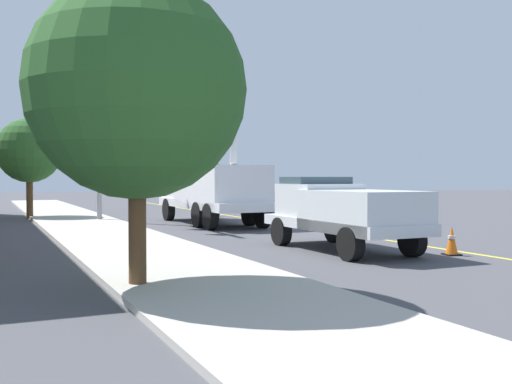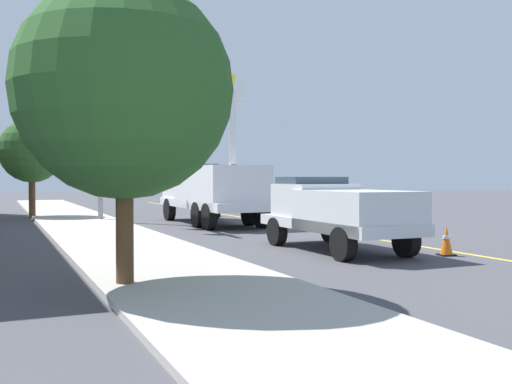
{
  "view_description": "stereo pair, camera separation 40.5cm",
  "coord_description": "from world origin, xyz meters",
  "px_view_note": "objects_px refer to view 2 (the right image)",
  "views": [
    {
      "loc": [
        -24.61,
        7.31,
        2.05
      ],
      "look_at": [
        0.59,
        1.14,
        1.4
      ],
      "focal_mm": 41.4,
      "sensor_mm": 36.0,
      "label": 1
    },
    {
      "loc": [
        -24.7,
        6.91,
        2.05
      ],
      "look_at": [
        0.59,
        1.14,
        1.4
      ],
      "focal_mm": 41.4,
      "sensor_mm": 36.0,
      "label": 2
    }
  ],
  "objects_px": {
    "passing_minivan": "(250,195)",
    "traffic_signal_mast": "(106,106)",
    "utility_bucket_truck": "(211,187)",
    "traffic_cone_leading": "(446,241)",
    "traffic_cone_mid_front": "(217,208)",
    "service_pickup_truck": "(337,211)"
  },
  "relations": [
    {
      "from": "passing_minivan",
      "to": "traffic_cone_mid_front",
      "type": "height_order",
      "value": "passing_minivan"
    },
    {
      "from": "utility_bucket_truck",
      "to": "traffic_signal_mast",
      "type": "xyz_separation_m",
      "value": [
        0.84,
        4.49,
        3.55
      ]
    },
    {
      "from": "traffic_cone_mid_front",
      "to": "traffic_signal_mast",
      "type": "relative_size",
      "value": 0.12
    },
    {
      "from": "utility_bucket_truck",
      "to": "traffic_signal_mast",
      "type": "distance_m",
      "value": 5.79
    },
    {
      "from": "service_pickup_truck",
      "to": "traffic_signal_mast",
      "type": "relative_size",
      "value": 0.78
    },
    {
      "from": "service_pickup_truck",
      "to": "traffic_cone_mid_front",
      "type": "distance_m",
      "value": 15.06
    },
    {
      "from": "service_pickup_truck",
      "to": "passing_minivan",
      "type": "height_order",
      "value": "service_pickup_truck"
    },
    {
      "from": "passing_minivan",
      "to": "traffic_signal_mast",
      "type": "height_order",
      "value": "traffic_signal_mast"
    },
    {
      "from": "traffic_cone_leading",
      "to": "traffic_signal_mast",
      "type": "bearing_deg",
      "value": 34.95
    },
    {
      "from": "traffic_cone_mid_front",
      "to": "traffic_cone_leading",
      "type": "bearing_deg",
      "value": -168.35
    },
    {
      "from": "utility_bucket_truck",
      "to": "traffic_cone_leading",
      "type": "height_order",
      "value": "utility_bucket_truck"
    },
    {
      "from": "utility_bucket_truck",
      "to": "passing_minivan",
      "type": "height_order",
      "value": "utility_bucket_truck"
    },
    {
      "from": "utility_bucket_truck",
      "to": "traffic_cone_leading",
      "type": "distance_m",
      "value": 12.76
    },
    {
      "from": "passing_minivan",
      "to": "traffic_cone_leading",
      "type": "distance_m",
      "value": 21.06
    },
    {
      "from": "traffic_cone_mid_front",
      "to": "traffic_signal_mast",
      "type": "distance_m",
      "value": 8.2
    },
    {
      "from": "traffic_cone_leading",
      "to": "traffic_signal_mast",
      "type": "relative_size",
      "value": 0.1
    },
    {
      "from": "service_pickup_truck",
      "to": "traffic_cone_leading",
      "type": "relative_size",
      "value": 7.66
    },
    {
      "from": "service_pickup_truck",
      "to": "passing_minivan",
      "type": "bearing_deg",
      "value": -5.24
    },
    {
      "from": "utility_bucket_truck",
      "to": "passing_minivan",
      "type": "distance_m",
      "value": 9.91
    },
    {
      "from": "traffic_cone_leading",
      "to": "traffic_cone_mid_front",
      "type": "distance_m",
      "value": 16.94
    },
    {
      "from": "utility_bucket_truck",
      "to": "service_pickup_truck",
      "type": "relative_size",
      "value": 1.45
    },
    {
      "from": "passing_minivan",
      "to": "traffic_cone_mid_front",
      "type": "relative_size",
      "value": 5.79
    }
  ]
}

